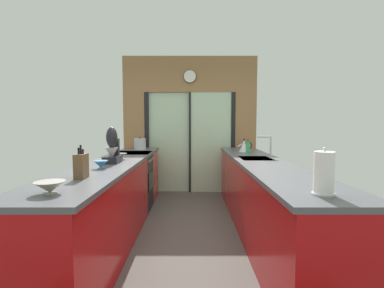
# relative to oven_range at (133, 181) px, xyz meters

# --- Properties ---
(ground_plane) EXTENTS (5.04, 7.60, 0.02)m
(ground_plane) POSITION_rel_oven_range_xyz_m (0.91, -0.65, -0.47)
(ground_plane) COLOR #4C4742
(back_wall_unit) EXTENTS (2.64, 0.12, 2.70)m
(back_wall_unit) POSITION_rel_oven_range_xyz_m (0.91, 1.15, 1.07)
(back_wall_unit) COLOR olive
(back_wall_unit) RESTS_ON ground_plane
(left_counter_run) EXTENTS (0.62, 3.80, 0.92)m
(left_counter_run) POSITION_rel_oven_range_xyz_m (-0.00, -1.12, 0.01)
(left_counter_run) COLOR #AD0C0F
(left_counter_run) RESTS_ON ground_plane
(right_counter_run) EXTENTS (0.62, 3.80, 0.92)m
(right_counter_run) POSITION_rel_oven_range_xyz_m (1.82, -0.95, 0.01)
(right_counter_run) COLOR #AD0C0F
(right_counter_run) RESTS_ON ground_plane
(sink_faucet) EXTENTS (0.19, 0.02, 0.30)m
(sink_faucet) POSITION_rel_oven_range_xyz_m (1.97, -0.70, 0.66)
(sink_faucet) COLOR #B7BABC
(sink_faucet) RESTS_ON right_counter_run
(oven_range) EXTENTS (0.60, 0.60, 0.92)m
(oven_range) POSITION_rel_oven_range_xyz_m (0.00, 0.00, 0.00)
(oven_range) COLOR black
(oven_range) RESTS_ON ground_plane
(mixing_bowl_near) EXTENTS (0.19, 0.19, 0.08)m
(mixing_bowl_near) POSITION_rel_oven_range_xyz_m (0.02, -2.56, 0.51)
(mixing_bowl_near) COLOR gray
(mixing_bowl_near) RESTS_ON left_counter_run
(mixing_bowl_mid) EXTENTS (0.14, 0.14, 0.08)m
(mixing_bowl_mid) POSITION_rel_oven_range_xyz_m (0.02, -1.55, 0.51)
(mixing_bowl_mid) COLOR teal
(mixing_bowl_mid) RESTS_ON left_counter_run
(mixing_bowl_far) EXTENTS (0.18, 0.18, 0.08)m
(mixing_bowl_far) POSITION_rel_oven_range_xyz_m (0.02, -0.83, 0.51)
(mixing_bowl_far) COLOR #514C47
(mixing_bowl_far) RESTS_ON left_counter_run
(knife_block) EXTENTS (0.08, 0.14, 0.28)m
(knife_block) POSITION_rel_oven_range_xyz_m (0.02, -2.04, 0.57)
(knife_block) COLOR brown
(knife_block) RESTS_ON left_counter_run
(stand_mixer) EXTENTS (0.17, 0.27, 0.42)m
(stand_mixer) POSITION_rel_oven_range_xyz_m (0.02, -1.14, 0.63)
(stand_mixer) COLOR black
(stand_mixer) RESTS_ON left_counter_run
(stock_pot) EXTENTS (0.21, 0.21, 0.22)m
(stock_pot) POSITION_rel_oven_range_xyz_m (0.02, 0.56, 0.56)
(stock_pot) COLOR #B7BABC
(stock_pot) RESTS_ON left_counter_run
(kettle) EXTENTS (0.24, 0.15, 0.22)m
(kettle) POSITION_rel_oven_range_xyz_m (1.80, 0.12, 0.56)
(kettle) COLOR #B7BABC
(kettle) RESTS_ON right_counter_run
(soap_bottle) EXTENTS (0.06, 0.06, 0.22)m
(soap_bottle) POSITION_rel_oven_range_xyz_m (1.80, -0.19, 0.56)
(soap_bottle) COLOR #339E56
(soap_bottle) RESTS_ON right_counter_run
(paper_towel_roll) EXTENTS (0.14, 0.14, 0.31)m
(paper_towel_roll) POSITION_rel_oven_range_xyz_m (1.80, -2.58, 0.60)
(paper_towel_roll) COLOR #B7BABC
(paper_towel_roll) RESTS_ON right_counter_run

